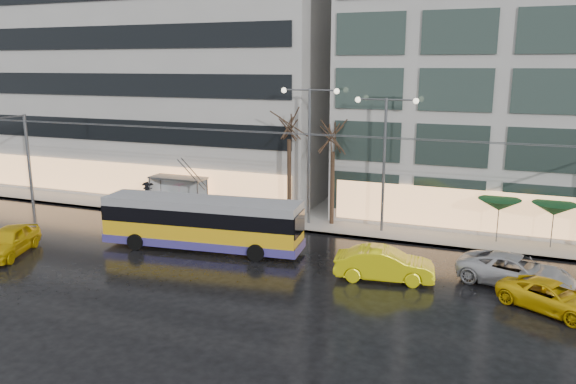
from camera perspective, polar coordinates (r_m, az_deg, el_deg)
The scene contains 20 objects.
ground at distance 29.71m, azimuth -8.52°, elevation -8.34°, with size 140.00×140.00×0.00m, color black.
sidewalk at distance 41.19m, azimuth 3.57°, elevation -2.08°, with size 80.00×10.00×0.15m, color gray.
kerb at distance 36.67m, azimuth 1.22°, elevation -3.95°, with size 80.00×0.10×0.15m, color slate.
building_left at distance 52.38m, azimuth -14.08°, elevation 13.00°, with size 34.00×14.00×22.00m, color #A5A39E.
trolleybus at distance 33.34m, azimuth -8.72°, elevation -3.29°, with size 12.02×4.97×5.49m.
catenary at distance 35.02m, azimuth -0.91°, elevation 2.29°, with size 42.24×5.12×7.00m.
bus_shelter at distance 42.13m, azimuth -11.38°, elevation 0.66°, with size 4.20×1.60×2.51m.
street_lamp_near at distance 37.06m, azimuth 2.19°, elevation 5.59°, with size 3.96×0.36×9.03m.
street_lamp_far at distance 35.80m, azimuth 9.80°, elevation 4.71°, with size 3.96×0.36×8.53m.
tree_a at distance 37.63m, azimuth 0.13°, elevation 7.39°, with size 3.20×3.20×8.40m.
tree_b at distance 36.93m, azimuth 4.61°, elevation 6.17°, with size 3.20×3.20×7.70m.
parasol_a at distance 35.92m, azimuth 20.66°, elevation -1.23°, with size 2.50×2.50×2.65m.
parasol_b at distance 36.04m, azimuth 25.42°, elevation -1.61°, with size 2.50×2.50×2.65m.
taxi_a at distance 35.84m, azimuth -26.55°, elevation -4.49°, with size 1.95×4.85×1.65m, color gold.
taxi_b at distance 28.93m, azimuth 9.76°, elevation -7.25°, with size 1.74×4.98×1.64m, color yellow.
taxi_c at distance 27.75m, azimuth 25.30°, elevation -9.62°, with size 2.15×4.67×1.30m, color yellow.
sedan_silver at distance 29.97m, azimuth 22.12°, elevation -7.44°, with size 2.53×5.49×1.53m, color #B4B3B8.
pedestrian_a at distance 41.17m, azimuth -10.99°, elevation -0.06°, with size 1.22×1.23×2.19m.
pedestrian_b at distance 39.95m, azimuth -7.23°, elevation -1.40°, with size 0.93×0.88×1.51m.
pedestrian_c at distance 42.70m, azimuth -14.02°, elevation -0.25°, with size 1.19×0.83×2.11m.
Camera 1 is at (13.95, -23.96, 10.67)m, focal length 35.00 mm.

